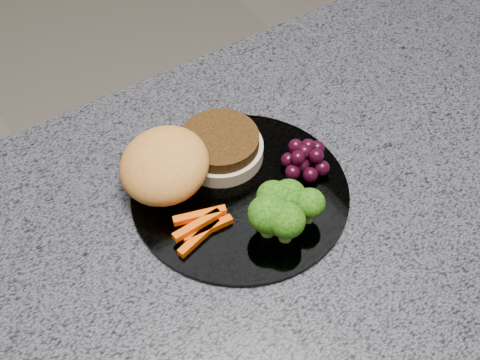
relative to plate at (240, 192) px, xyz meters
name	(u,v)px	position (x,y,z in m)	size (l,w,h in m)	color
countertop	(219,261)	(-0.07, -0.05, -0.02)	(1.20, 0.60, 0.04)	#53545E
plate	(240,192)	(0.00, 0.00, 0.00)	(0.26, 0.26, 0.01)	white
burger	(185,161)	(-0.04, 0.06, 0.03)	(0.20, 0.13, 0.06)	#C8B28D
carrot_sticks	(201,226)	(-0.07, -0.02, 0.01)	(0.08, 0.05, 0.02)	#EE4D03
broccoli	(283,208)	(0.01, -0.07, 0.03)	(0.09, 0.08, 0.05)	#699C38
grape_bunch	(306,158)	(0.09, -0.01, 0.02)	(0.07, 0.06, 0.03)	black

